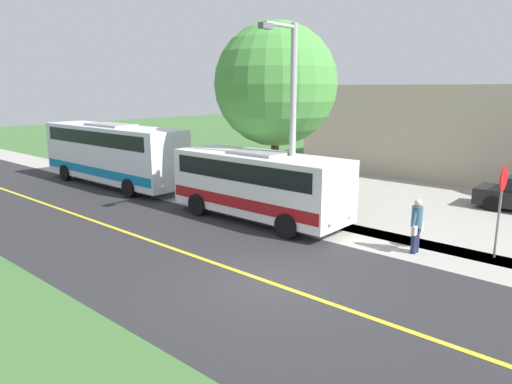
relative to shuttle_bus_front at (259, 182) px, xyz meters
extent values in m
plane|color=#3D6633|center=(4.48, 4.33, -1.52)|extent=(120.00, 120.00, 0.00)
cube|color=#28282B|center=(4.48, 4.33, -1.52)|extent=(8.00, 100.00, 0.01)
cube|color=#9E9991|center=(-0.72, 4.33, -1.52)|extent=(2.40, 100.00, 0.01)
cube|color=#9E9991|center=(-7.92, 7.33, -1.52)|extent=(14.00, 36.00, 0.01)
cube|color=gold|center=(4.48, 4.33, -1.51)|extent=(0.16, 100.00, 0.00)
cube|color=white|center=(0.00, 0.00, -0.03)|extent=(2.36, 7.45, 2.28)
cube|color=maroon|center=(0.00, 0.00, -0.62)|extent=(2.40, 7.30, 0.44)
cube|color=black|center=(0.00, 0.00, 0.56)|extent=(2.40, 6.71, 0.70)
cube|color=gray|center=(0.00, 0.00, 1.17)|extent=(1.42, 2.24, 0.12)
cylinder|color=black|center=(-1.18, 2.31, -1.07)|extent=(0.25, 0.90, 0.90)
cylinder|color=black|center=(1.18, 2.31, -1.07)|extent=(0.25, 0.90, 0.90)
cylinder|color=black|center=(-1.18, -2.31, -1.07)|extent=(0.25, 0.90, 0.90)
cylinder|color=black|center=(1.18, -2.31, -1.07)|extent=(0.25, 0.90, 0.90)
sphere|color=#F2EACC|center=(-0.65, 3.75, -0.82)|extent=(0.20, 0.20, 0.20)
sphere|color=#F2EACC|center=(0.65, 3.75, -0.82)|extent=(0.20, 0.20, 0.20)
cube|color=silver|center=(0.02, -10.35, 0.24)|extent=(2.33, 10.06, 2.82)
cube|color=#0C72A5|center=(0.02, -10.35, -0.62)|extent=(2.37, 9.85, 0.44)
cube|color=black|center=(0.02, -10.35, 1.10)|extent=(2.37, 9.05, 0.70)
cube|color=gray|center=(0.02, -10.35, 1.71)|extent=(1.40, 3.02, 0.12)
cylinder|color=black|center=(-1.15, -7.23, -1.07)|extent=(0.25, 0.90, 0.90)
cylinder|color=black|center=(1.18, -7.23, -1.07)|extent=(0.25, 0.90, 0.90)
cylinder|color=black|center=(-1.15, -13.46, -1.07)|extent=(0.25, 0.90, 0.90)
cylinder|color=black|center=(1.18, -13.46, -1.07)|extent=(0.25, 0.90, 0.90)
sphere|color=#F2EACC|center=(-0.62, -5.30, -0.82)|extent=(0.20, 0.20, 0.20)
sphere|color=#F2EACC|center=(0.66, -5.30, -0.82)|extent=(0.20, 0.20, 0.20)
cylinder|color=#1E2347|center=(-0.49, 6.27, -1.09)|extent=(0.18, 0.18, 0.85)
cylinder|color=#1E2347|center=(-0.29, 6.27, -1.09)|extent=(0.18, 0.18, 0.85)
cylinder|color=#335972|center=(-0.39, 6.27, -0.33)|extent=(0.34, 0.34, 0.68)
sphere|color=beige|center=(-0.39, 6.27, 0.13)|extent=(0.23, 0.23, 0.23)
cylinder|color=#335972|center=(-0.57, 6.27, -0.29)|extent=(0.28, 0.10, 0.61)
cube|color=beige|center=(-0.65, 6.32, -0.72)|extent=(0.20, 0.12, 0.28)
cylinder|color=#335972|center=(-0.21, 6.27, -0.29)|extent=(0.28, 0.10, 0.61)
cube|color=beige|center=(-0.13, 6.32, -0.72)|extent=(0.20, 0.12, 0.28)
cylinder|color=slate|center=(-1.62, 8.30, -0.42)|extent=(0.07, 0.07, 2.20)
cylinder|color=red|center=(-1.62, 8.32, 0.98)|extent=(0.76, 0.03, 0.76)
cylinder|color=#9E9EA3|center=(-0.52, 1.24, 2.19)|extent=(0.24, 0.24, 7.41)
cylinder|color=#9E9EA3|center=(0.28, 1.24, 5.74)|extent=(1.60, 0.14, 0.14)
cube|color=#59595B|center=(1.08, 1.24, 5.64)|extent=(0.50, 0.24, 0.20)
cylinder|color=black|center=(-7.58, 6.58, -1.20)|extent=(0.23, 0.64, 0.64)
cylinder|color=black|center=(-9.38, 6.54, -1.20)|extent=(0.23, 0.64, 0.64)
cylinder|color=#4C3826|center=(-2.92, -1.56, 0.11)|extent=(0.36, 0.36, 3.25)
sphere|color=#478C3D|center=(-2.92, -1.56, 3.77)|extent=(5.44, 5.44, 5.44)
cube|color=#B7A893|center=(-16.92, 3.03, 1.14)|extent=(10.00, 18.89, 5.32)
camera|label=1|loc=(13.61, 11.88, 3.64)|focal=32.95mm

